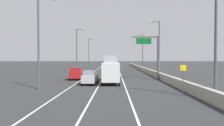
{
  "coord_description": "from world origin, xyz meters",
  "views": [
    {
      "loc": [
        0.1,
        -4.33,
        3.75
      ],
      "look_at": [
        -0.48,
        47.22,
        2.44
      ],
      "focal_mm": 32.89,
      "sensor_mm": 36.0,
      "label": 1
    }
  ],
  "objects_px": {
    "lamp_post_left_near": "(40,37)",
    "car_red_0": "(76,74)",
    "car_gray_2": "(113,65)",
    "overhead_sign_gantry": "(154,52)",
    "lamp_post_right_near": "(213,30)",
    "lamp_post_left_far": "(89,51)",
    "box_truck": "(111,70)",
    "lamp_post_right_second": "(158,45)",
    "lamp_post_right_third": "(142,50)",
    "lamp_post_left_mid": "(78,48)",
    "speed_advisory_sign": "(183,77)",
    "car_silver_1": "(90,77)"
  },
  "relations": [
    {
      "from": "lamp_post_left_near",
      "to": "car_red_0",
      "type": "relative_size",
      "value": 2.6
    },
    {
      "from": "lamp_post_left_near",
      "to": "car_gray_2",
      "type": "xyz_separation_m",
      "value": [
        8.25,
        59.03,
        -5.21
      ]
    },
    {
      "from": "overhead_sign_gantry",
      "to": "lamp_post_right_near",
      "type": "bearing_deg",
      "value": -83.41
    },
    {
      "from": "lamp_post_left_far",
      "to": "lamp_post_left_near",
      "type": "bearing_deg",
      "value": -89.37
    },
    {
      "from": "car_red_0",
      "to": "box_truck",
      "type": "distance_m",
      "value": 7.37
    },
    {
      "from": "lamp_post_right_second",
      "to": "lamp_post_right_third",
      "type": "distance_m",
      "value": 21.7
    },
    {
      "from": "lamp_post_right_second",
      "to": "lamp_post_left_far",
      "type": "bearing_deg",
      "value": 116.09
    },
    {
      "from": "lamp_post_right_third",
      "to": "lamp_post_left_far",
      "type": "distance_m",
      "value": 22.91
    },
    {
      "from": "lamp_post_right_near",
      "to": "lamp_post_right_third",
      "type": "xyz_separation_m",
      "value": [
        -0.45,
        43.4,
        0.0
      ]
    },
    {
      "from": "car_red_0",
      "to": "lamp_post_left_mid",
      "type": "bearing_deg",
      "value": 99.05
    },
    {
      "from": "overhead_sign_gantry",
      "to": "car_gray_2",
      "type": "bearing_deg",
      "value": 98.59
    },
    {
      "from": "speed_advisory_sign",
      "to": "box_truck",
      "type": "height_order",
      "value": "box_truck"
    },
    {
      "from": "lamp_post_left_mid",
      "to": "car_red_0",
      "type": "distance_m",
      "value": 16.12
    },
    {
      "from": "lamp_post_right_near",
      "to": "lamp_post_left_mid",
      "type": "distance_m",
      "value": 36.62
    },
    {
      "from": "box_truck",
      "to": "car_silver_1",
      "type": "bearing_deg",
      "value": -144.61
    },
    {
      "from": "car_silver_1",
      "to": "lamp_post_left_near",
      "type": "bearing_deg",
      "value": -137.71
    },
    {
      "from": "lamp_post_right_near",
      "to": "car_gray_2",
      "type": "bearing_deg",
      "value": 98.07
    },
    {
      "from": "lamp_post_right_third",
      "to": "box_truck",
      "type": "xyz_separation_m",
      "value": [
        -8.79,
        -30.49,
        -4.33
      ]
    },
    {
      "from": "lamp_post_left_far",
      "to": "car_gray_2",
      "type": "xyz_separation_m",
      "value": [
        8.82,
        6.95,
        -5.21
      ]
    },
    {
      "from": "lamp_post_left_mid",
      "to": "box_truck",
      "type": "relative_size",
      "value": 1.21
    },
    {
      "from": "lamp_post_right_near",
      "to": "lamp_post_right_second",
      "type": "bearing_deg",
      "value": 90.61
    },
    {
      "from": "lamp_post_right_third",
      "to": "lamp_post_left_mid",
      "type": "height_order",
      "value": "same"
    },
    {
      "from": "lamp_post_right_second",
      "to": "lamp_post_left_far",
      "type": "height_order",
      "value": "same"
    },
    {
      "from": "lamp_post_right_third",
      "to": "car_gray_2",
      "type": "xyz_separation_m",
      "value": [
        -8.77,
        21.63,
        -5.21
      ]
    },
    {
      "from": "car_silver_1",
      "to": "speed_advisory_sign",
      "type": "bearing_deg",
      "value": -35.46
    },
    {
      "from": "lamp_post_right_second",
      "to": "box_truck",
      "type": "distance_m",
      "value": 13.32
    },
    {
      "from": "overhead_sign_gantry",
      "to": "car_gray_2",
      "type": "distance_m",
      "value": 48.78
    },
    {
      "from": "speed_advisory_sign",
      "to": "lamp_post_left_near",
      "type": "bearing_deg",
      "value": 170.16
    },
    {
      "from": "speed_advisory_sign",
      "to": "box_truck",
      "type": "xyz_separation_m",
      "value": [
        -7.73,
        9.67,
        0.12
      ]
    },
    {
      "from": "lamp_post_right_near",
      "to": "car_gray_2",
      "type": "height_order",
      "value": "lamp_post_right_near"
    },
    {
      "from": "lamp_post_left_near",
      "to": "car_silver_1",
      "type": "height_order",
      "value": "lamp_post_left_near"
    },
    {
      "from": "lamp_post_right_third",
      "to": "lamp_post_left_near",
      "type": "bearing_deg",
      "value": -114.47
    },
    {
      "from": "lamp_post_right_second",
      "to": "lamp_post_left_far",
      "type": "distance_m",
      "value": 40.5
    },
    {
      "from": "lamp_post_left_far",
      "to": "car_red_0",
      "type": "distance_m",
      "value": 41.53
    },
    {
      "from": "box_truck",
      "to": "car_red_0",
      "type": "bearing_deg",
      "value": 146.3
    },
    {
      "from": "lamp_post_left_mid",
      "to": "car_red_0",
      "type": "height_order",
      "value": "lamp_post_left_mid"
    },
    {
      "from": "speed_advisory_sign",
      "to": "lamp_post_right_second",
      "type": "bearing_deg",
      "value": 86.03
    },
    {
      "from": "lamp_post_right_third",
      "to": "lamp_post_left_far",
      "type": "height_order",
      "value": "same"
    },
    {
      "from": "overhead_sign_gantry",
      "to": "lamp_post_left_far",
      "type": "bearing_deg",
      "value": 111.35
    },
    {
      "from": "lamp_post_right_near",
      "to": "car_gray_2",
      "type": "distance_m",
      "value": 65.88
    },
    {
      "from": "lamp_post_right_near",
      "to": "box_truck",
      "type": "distance_m",
      "value": 16.45
    },
    {
      "from": "lamp_post_left_mid",
      "to": "speed_advisory_sign",
      "type": "bearing_deg",
      "value": -60.62
    },
    {
      "from": "lamp_post_left_near",
      "to": "lamp_post_left_mid",
      "type": "distance_m",
      "value": 26.04
    },
    {
      "from": "lamp_post_left_near",
      "to": "lamp_post_right_near",
      "type": "bearing_deg",
      "value": -18.96
    },
    {
      "from": "lamp_post_right_second",
      "to": "car_silver_1",
      "type": "height_order",
      "value": "lamp_post_right_second"
    },
    {
      "from": "speed_advisory_sign",
      "to": "lamp_post_right_second",
      "type": "xyz_separation_m",
      "value": [
        1.28,
        18.46,
        4.46
      ]
    },
    {
      "from": "car_gray_2",
      "to": "lamp_post_left_mid",
      "type": "bearing_deg",
      "value": -104.47
    },
    {
      "from": "overhead_sign_gantry",
      "to": "car_red_0",
      "type": "relative_size",
      "value": 1.79
    },
    {
      "from": "overhead_sign_gantry",
      "to": "lamp_post_left_far",
      "type": "xyz_separation_m",
      "value": [
        -16.08,
        41.14,
        1.49
      ]
    },
    {
      "from": "car_silver_1",
      "to": "lamp_post_right_third",
      "type": "bearing_deg",
      "value": 70.21
    }
  ]
}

